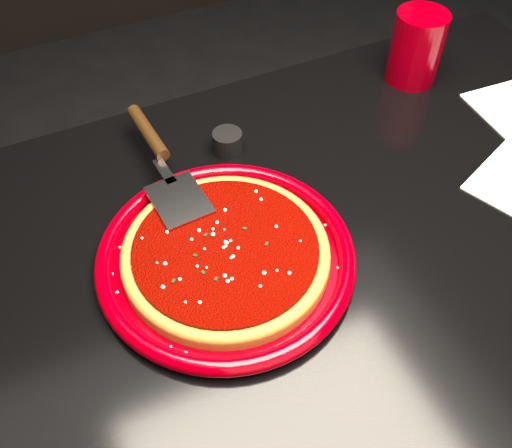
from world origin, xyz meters
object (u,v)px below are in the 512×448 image
at_px(plate, 226,257).
at_px(ramekin, 228,142).
at_px(table, 322,354).
at_px(cup, 416,47).
at_px(pizza_server, 163,161).

bearing_deg(plate, ramekin, 65.64).
distance_m(table, plate, 0.43).
bearing_deg(cup, table, -138.71).
bearing_deg(cup, plate, -152.84).
distance_m(plate, cup, 0.55).
bearing_deg(plate, table, -6.57).
xyz_separation_m(plate, pizza_server, (-0.02, 0.18, 0.03)).
height_order(plate, cup, cup).
bearing_deg(pizza_server, table, -49.35).
distance_m(table, ramekin, 0.46).
distance_m(pizza_server, cup, 0.51).
xyz_separation_m(plate, ramekin, (0.09, 0.21, 0.01)).
height_order(plate, ramekin, ramekin).
relative_size(plate, ramekin, 7.35).
xyz_separation_m(cup, ramekin, (-0.39, -0.04, -0.05)).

